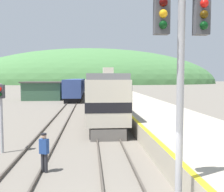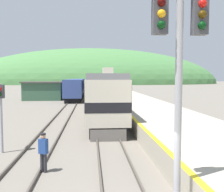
{
  "view_description": "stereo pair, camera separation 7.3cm",
  "coord_description": "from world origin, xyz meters",
  "views": [
    {
      "loc": [
        -1.13,
        -5.81,
        4.0
      ],
      "look_at": [
        0.63,
        15.19,
        2.5
      ],
      "focal_mm": 42.0,
      "sensor_mm": 36.0,
      "label": 1
    },
    {
      "loc": [
        -1.06,
        -5.82,
        4.0
      ],
      "look_at": [
        0.63,
        15.19,
        2.5
      ],
      "focal_mm": 42.0,
      "sensor_mm": 36.0,
      "label": 2
    }
  ],
  "objects": [
    {
      "name": "signal_mast_main",
      "position": [
        1.33,
        1.15,
        4.69
      ],
      "size": [
        2.2,
        0.42,
        7.17
      ],
      "color": "#9E9EA3",
      "rests_on": "ground"
    },
    {
      "name": "carriage_second",
      "position": [
        0.0,
        41.75,
        2.32
      ],
      "size": [
        2.95,
        21.53,
        4.26
      ],
      "color": "black",
      "rests_on": "ground"
    },
    {
      "name": "platform",
      "position": [
        4.86,
        50.0,
        0.54
      ],
      "size": [
        6.02,
        140.0,
        1.09
      ],
      "color": "#B2A893",
      "rests_on": "ground"
    },
    {
      "name": "track_worker",
      "position": [
        -3.07,
        5.18,
        0.95
      ],
      "size": [
        0.42,
        0.35,
        1.67
      ],
      "color": "#2D2D33",
      "rests_on": "ground"
    },
    {
      "name": "express_train_lead_car",
      "position": [
        0.0,
        19.92,
        2.33
      ],
      "size": [
        2.96,
        19.9,
        4.62
      ],
      "color": "black",
      "rests_on": "ground"
    },
    {
      "name": "siding_train",
      "position": [
        -3.95,
        48.55,
        1.89
      ],
      "size": [
        2.9,
        29.33,
        3.66
      ],
      "color": "black",
      "rests_on": "ground"
    },
    {
      "name": "track_siding",
      "position": [
        -3.95,
        70.0,
        0.08
      ],
      "size": [
        1.52,
        180.0,
        0.16
      ],
      "color": "#4C443D",
      "rests_on": "ground"
    },
    {
      "name": "carriage_third",
      "position": [
        0.0,
        64.16,
        2.32
      ],
      "size": [
        2.95,
        21.53,
        4.26
      ],
      "color": "black",
      "rests_on": "ground"
    },
    {
      "name": "signal_post_siding",
      "position": [
        -5.8,
        8.27,
        2.64
      ],
      "size": [
        0.36,
        0.42,
        3.67
      ],
      "color": "#9E9EA3",
      "rests_on": "ground"
    },
    {
      "name": "distant_hills",
      "position": [
        0.0,
        164.44,
        0.0
      ],
      "size": [
        163.02,
        73.36,
        44.9
      ],
      "color": "#477A42",
      "rests_on": "ground"
    },
    {
      "name": "track_main",
      "position": [
        0.0,
        70.0,
        0.08
      ],
      "size": [
        1.52,
        180.0,
        0.16
      ],
      "color": "#4C443D",
      "rests_on": "ground"
    },
    {
      "name": "station_shed",
      "position": [
        -9.54,
        41.6,
        1.66
      ],
      "size": [
        7.07,
        4.99,
        3.28
      ],
      "color": "#385B42",
      "rests_on": "ground"
    }
  ]
}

